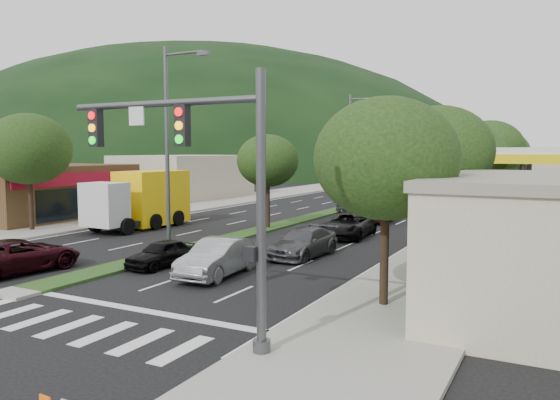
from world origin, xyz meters
The scene contains 27 objects.
ground centered at (0.00, 0.00, 0.00)m, with size 160.00×160.00×0.00m, color black.
sidewalk_right centered at (12.50, 25.00, 0.07)m, with size 5.00×90.00×0.15m, color gray.
sidewalk_left centered at (-13.00, 25.00, 0.07)m, with size 6.00×90.00×0.15m, color gray.
median centered at (0.00, 28.00, 0.06)m, with size 1.60×56.00×0.12m, color #1F3814.
traffic_signal centered at (9.03, -1.54, 4.65)m, with size 6.12×0.40×7.00m.
shop_left centered at (-18.46, 15.00, 2.01)m, with size 10.15×12.00×4.00m.
bldg_left_far centered at (-19.00, 34.00, 2.30)m, with size 9.00×14.00×4.60m, color beige.
hill_far centered at (-80.00, 110.00, 0.00)m, with size 176.00×132.00×82.00m, color black.
tree_r_a centered at (12.00, 4.00, 4.82)m, with size 4.60×4.60×6.63m.
tree_r_b centered at (12.00, 12.00, 5.04)m, with size 4.80×4.80×6.94m.
tree_r_c centered at (12.00, 20.00, 4.75)m, with size 4.40×4.40×6.48m.
tree_r_d centered at (12.00, 30.00, 5.18)m, with size 5.00×5.00×7.17m.
tree_r_e centered at (12.00, 40.00, 4.89)m, with size 4.60×4.60×6.71m.
tree_med_near centered at (0.00, 18.00, 4.43)m, with size 4.00×4.00×6.02m.
tree_med_far centered at (0.00, 44.00, 5.01)m, with size 4.80×4.80×6.94m.
tree_l_a centered at (-12.50, 10.00, 5.18)m, with size 5.20×5.20×7.25m.
streetlight_near centered at (0.21, 8.00, 5.58)m, with size 2.60×0.25×10.00m.
streetlight_mid centered at (0.21, 33.00, 5.58)m, with size 2.60×0.25×10.00m.
sedan_silver centered at (4.68, 5.35, 0.75)m, with size 1.59×4.55×1.50m, color #A5A8AD.
suv_maroon centered at (-3.07, 2.00, 0.71)m, with size 2.37×5.13×1.43m, color black.
car_queue_a centered at (1.50, 5.65, 0.59)m, with size 1.40×3.49×1.19m, color black.
car_queue_b centered at (6.03, 10.65, 0.68)m, with size 1.90×4.67×1.36m, color #434347.
car_queue_c centered at (5.40, 24.85, 0.76)m, with size 1.62×4.63×1.53m, color #470B0F.
car_queue_d centered at (5.84, 17.15, 0.71)m, with size 2.37×5.14×1.43m, color black.
car_queue_e centered at (1.50, 30.37, 0.75)m, with size 1.76×4.37×1.49m, color #46464A.
box_truck centered at (-7.57, 14.66, 1.77)m, with size 3.04×7.61×3.73m.
motorhome centered at (7.77, 36.53, 1.79)m, with size 2.95×8.80×3.35m.
Camera 1 is at (17.03, -12.80, 5.07)m, focal length 35.00 mm.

